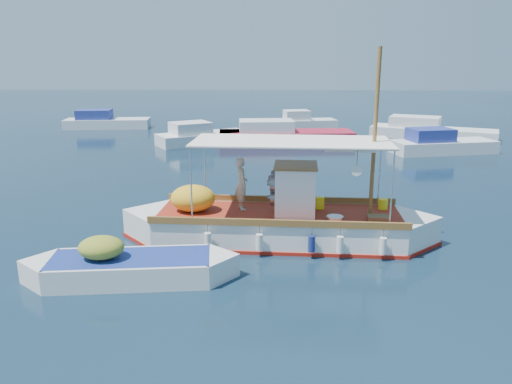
{
  "coord_description": "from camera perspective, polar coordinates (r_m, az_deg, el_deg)",
  "views": [
    {
      "loc": [
        -0.86,
        -15.06,
        5.95
      ],
      "look_at": [
        -1.38,
        0.0,
        1.87
      ],
      "focal_mm": 35.0,
      "sensor_mm": 36.0,
      "label": 1
    }
  ],
  "objects": [
    {
      "name": "bg_boat_e",
      "position": [
        40.25,
        19.13,
        6.53
      ],
      "size": [
        9.31,
        5.95,
        1.8
      ],
      "rotation": [
        0.0,
        0.0,
        -0.41
      ],
      "color": "silver",
      "rests_on": "ground"
    },
    {
      "name": "ground",
      "position": [
        16.21,
        4.9,
        -6.43
      ],
      "size": [
        160.0,
        160.0,
        0.0
      ],
      "primitive_type": "plane",
      "color": "black",
      "rests_on": "ground"
    },
    {
      "name": "bg_boat_ne",
      "position": [
        34.17,
        20.33,
        5.02
      ],
      "size": [
        6.87,
        3.59,
        1.8
      ],
      "rotation": [
        0.0,
        0.0,
        0.22
      ],
      "color": "silver",
      "rests_on": "ground"
    },
    {
      "name": "bg_boat_far_w",
      "position": [
        45.48,
        -16.89,
        7.62
      ],
      "size": [
        7.31,
        3.09,
        1.8
      ],
      "rotation": [
        0.0,
        0.0,
        0.11
      ],
      "color": "silver",
      "rests_on": "ground"
    },
    {
      "name": "bg_boat_nw",
      "position": [
        35.57,
        -6.32,
        6.24
      ],
      "size": [
        6.75,
        5.34,
        1.8
      ],
      "rotation": [
        0.0,
        0.0,
        0.54
      ],
      "color": "silver",
      "rests_on": "ground"
    },
    {
      "name": "bg_boat_far_n",
      "position": [
        43.25,
        5.45,
        7.84
      ],
      "size": [
        5.48,
        3.05,
        1.8
      ],
      "rotation": [
        0.0,
        0.0,
        0.21
      ],
      "color": "silver",
      "rests_on": "ground"
    },
    {
      "name": "bg_boat_n",
      "position": [
        36.28,
        2.97,
        6.48
      ],
      "size": [
        9.82,
        3.7,
        1.8
      ],
      "rotation": [
        0.0,
        0.0,
        0.09
      ],
      "color": "#A71B33",
      "rests_on": "ground"
    },
    {
      "name": "fishing_caique",
      "position": [
        16.67,
        2.37,
        -3.69
      ],
      "size": [
        10.62,
        3.34,
        6.48
      ],
      "rotation": [
        0.0,
        0.0,
        -0.05
      ],
      "color": "white",
      "rests_on": "ground"
    },
    {
      "name": "dinghy",
      "position": [
        14.32,
        -14.34,
        -8.55
      ],
      "size": [
        5.98,
        2.17,
        1.47
      ],
      "rotation": [
        0.0,
        0.0,
        0.11
      ],
      "color": "white",
      "rests_on": "ground"
    }
  ]
}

